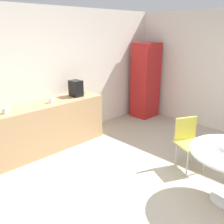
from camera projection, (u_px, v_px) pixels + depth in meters
ground_plane at (176, 207)px, 3.22m from camera, size 6.00×6.00×0.00m
wall_back at (46, 77)px, 4.83m from camera, size 6.00×0.10×2.60m
counter_block at (45, 127)px, 4.65m from camera, size 2.34×0.60×0.90m
locker_cabinet at (146, 81)px, 6.34m from camera, size 0.60×0.50×1.87m
chair_yellow at (188, 137)px, 4.03m from camera, size 0.56×0.56×0.83m
mug_white at (51, 100)px, 4.55m from camera, size 0.13×0.08×0.09m
mug_green at (82, 93)px, 5.03m from camera, size 0.13×0.08×0.09m
mug_red at (5, 111)px, 3.96m from camera, size 0.13×0.08×0.09m
coffee_maker at (76, 88)px, 4.96m from camera, size 0.20×0.24×0.32m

